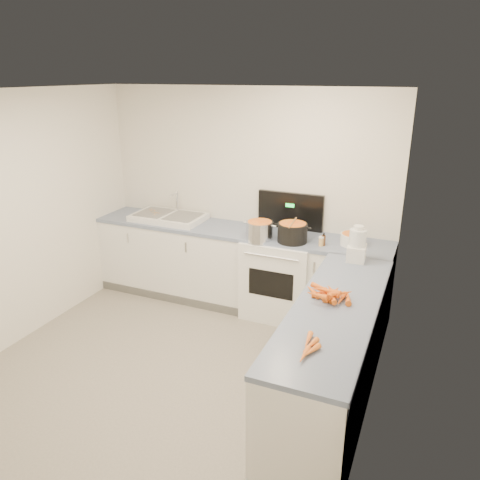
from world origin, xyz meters
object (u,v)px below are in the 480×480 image
at_px(stove, 281,275).
at_px(spice_jar, 321,242).
at_px(sink, 169,217).
at_px(extract_bottle, 323,241).
at_px(food_processor, 357,246).
at_px(black_pot, 292,234).
at_px(steel_pot, 260,231).
at_px(mixing_bowl, 353,239).

relative_size(stove, spice_jar, 15.93).
xyz_separation_m(sink, extract_bottle, (1.94, -0.13, 0.02)).
distance_m(stove, spice_jar, 0.71).
distance_m(spice_jar, food_processor, 0.49).
xyz_separation_m(black_pot, spice_jar, (0.31, 0.00, -0.05)).
bearing_deg(steel_pot, stove, 42.93).
bearing_deg(spice_jar, food_processor, -32.67).
height_order(steel_pot, mixing_bowl, steel_pot).
bearing_deg(mixing_bowl, steel_pot, -168.17).
distance_m(black_pot, spice_jar, 0.31).
xyz_separation_m(sink, steel_pot, (1.26, -0.20, 0.05)).
bearing_deg(black_pot, extract_bottle, 3.52).
distance_m(sink, black_pot, 1.62).
height_order(stove, mixing_bowl, stove).
bearing_deg(food_processor, sink, 169.97).
relative_size(black_pot, spice_jar, 3.67).
distance_m(mixing_bowl, spice_jar, 0.34).
xyz_separation_m(sink, black_pot, (1.61, -0.15, 0.05)).
bearing_deg(black_pot, stove, 139.25).
relative_size(mixing_bowl, food_processor, 0.75).
distance_m(black_pot, food_processor, 0.76).
bearing_deg(extract_bottle, food_processor, -35.87).
height_order(extract_bottle, food_processor, food_processor).
relative_size(steel_pot, spice_jar, 3.40).
distance_m(sink, steel_pot, 1.27).
relative_size(mixing_bowl, spice_jar, 3.06).
xyz_separation_m(stove, mixing_bowl, (0.77, 0.02, 0.53)).
height_order(stove, food_processor, stove).
bearing_deg(food_processor, extract_bottle, 144.13).
bearing_deg(stove, extract_bottle, -13.49).
height_order(sink, black_pot, sink).
xyz_separation_m(black_pot, mixing_bowl, (0.61, 0.16, -0.03)).
relative_size(sink, mixing_bowl, 3.29).
bearing_deg(food_processor, spice_jar, 147.33).
height_order(black_pot, food_processor, food_processor).
xyz_separation_m(stove, spice_jar, (0.47, -0.14, 0.51)).
relative_size(black_pot, extract_bottle, 2.89).
relative_size(steel_pot, black_pot, 0.93).
bearing_deg(mixing_bowl, sink, -179.85).
bearing_deg(extract_bottle, sink, 176.07).
height_order(stove, spice_jar, stove).
relative_size(stove, black_pot, 4.33).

